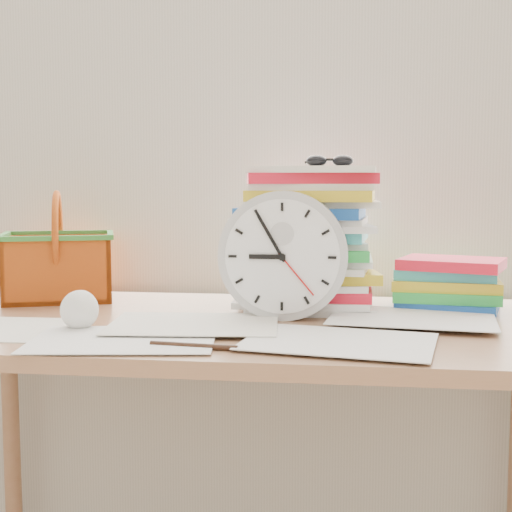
# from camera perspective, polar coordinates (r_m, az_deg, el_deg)

# --- Properties ---
(curtain) EXTENTS (2.40, 0.01, 2.50)m
(curtain) POSITION_cam_1_polar(r_m,az_deg,el_deg) (1.85, 0.11, 14.10)
(curtain) COLOR beige
(curtain) RESTS_ON room_shell
(desk) EXTENTS (1.40, 0.70, 0.75)m
(desk) POSITION_cam_1_polar(r_m,az_deg,el_deg) (1.50, -1.71, -7.96)
(desk) COLOR #966746
(desk) RESTS_ON ground
(paper_stack) EXTENTS (0.33, 0.28, 0.32)m
(paper_stack) POSITION_cam_1_polar(r_m,az_deg,el_deg) (1.61, 4.06, 1.43)
(paper_stack) COLOR white
(paper_stack) RESTS_ON desk
(clock) EXTENTS (0.27, 0.05, 0.27)m
(clock) POSITION_cam_1_polar(r_m,az_deg,el_deg) (1.48, 2.20, 0.05)
(clock) COLOR #BABABA
(clock) RESTS_ON desk
(sunglasses) EXTENTS (0.12, 0.11, 0.03)m
(sunglasses) POSITION_cam_1_polar(r_m,az_deg,el_deg) (1.62, 5.91, 7.58)
(sunglasses) COLOR black
(sunglasses) RESTS_ON paper_stack
(book_stack) EXTENTS (0.31, 0.26, 0.12)m
(book_stack) POSITION_cam_1_polar(r_m,az_deg,el_deg) (1.66, 14.82, -2.15)
(book_stack) COLOR white
(book_stack) RESTS_ON desk
(basket) EXTENTS (0.31, 0.28, 0.26)m
(basket) POSITION_cam_1_polar(r_m,az_deg,el_deg) (1.80, -15.55, 0.71)
(basket) COLOR #C85413
(basket) RESTS_ON desk
(crumpled_ball) EXTENTS (0.08, 0.08, 0.08)m
(crumpled_ball) POSITION_cam_1_polar(r_m,az_deg,el_deg) (1.43, -13.96, -4.17)
(crumpled_ball) COLOR white
(crumpled_ball) RESTS_ON desk
(pen) EXTENTS (0.16, 0.03, 0.01)m
(pen) POSITION_cam_1_polar(r_m,az_deg,el_deg) (1.23, -5.04, -7.18)
(pen) COLOR black
(pen) RESTS_ON desk
(scattered_papers) EXTENTS (1.26, 0.42, 0.02)m
(scattered_papers) POSITION_cam_1_polar(r_m,az_deg,el_deg) (1.48, -1.72, -4.93)
(scattered_papers) COLOR white
(scattered_papers) RESTS_ON desk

